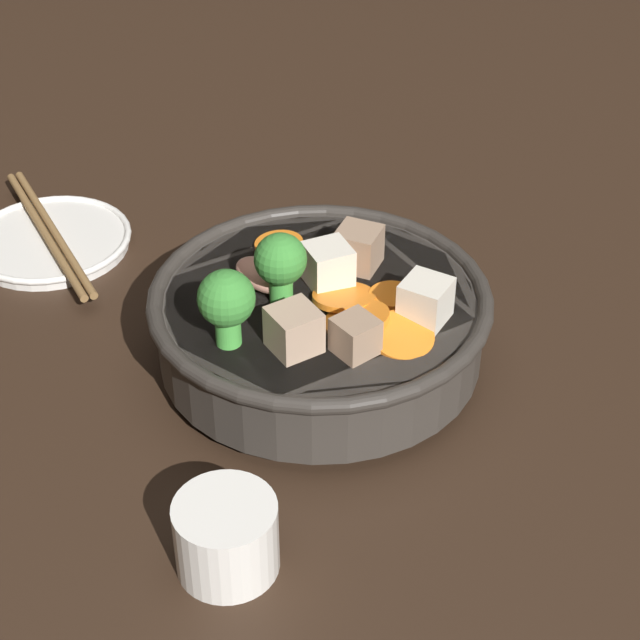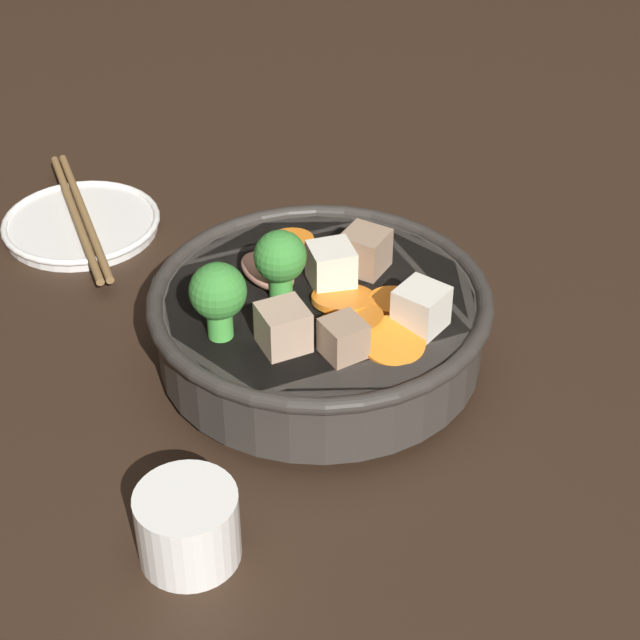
# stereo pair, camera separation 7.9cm
# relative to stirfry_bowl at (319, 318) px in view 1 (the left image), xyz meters

# --- Properties ---
(ground_plane) EXTENTS (3.00, 3.00, 0.00)m
(ground_plane) POSITION_rel_stirfry_bowl_xyz_m (0.00, -0.00, -0.04)
(ground_plane) COLOR black
(stirfry_bowl) EXTENTS (0.25, 0.25, 0.12)m
(stirfry_bowl) POSITION_rel_stirfry_bowl_xyz_m (0.00, 0.00, 0.00)
(stirfry_bowl) COLOR #38332D
(stirfry_bowl) RESTS_ON ground_plane
(side_saucer) EXTENTS (0.14, 0.14, 0.01)m
(side_saucer) POSITION_rel_stirfry_bowl_xyz_m (0.20, 0.21, -0.04)
(side_saucer) COLOR white
(side_saucer) RESTS_ON ground_plane
(tea_cup) EXTENTS (0.06, 0.06, 0.05)m
(tea_cup) POSITION_rel_stirfry_bowl_xyz_m (-0.18, 0.08, -0.02)
(tea_cup) COLOR white
(tea_cup) RESTS_ON ground_plane
(chopsticks_pair) EXTENTS (0.22, 0.09, 0.01)m
(chopsticks_pair) POSITION_rel_stirfry_bowl_xyz_m (0.20, 0.21, -0.03)
(chopsticks_pair) COLOR olive
(chopsticks_pair) RESTS_ON side_saucer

